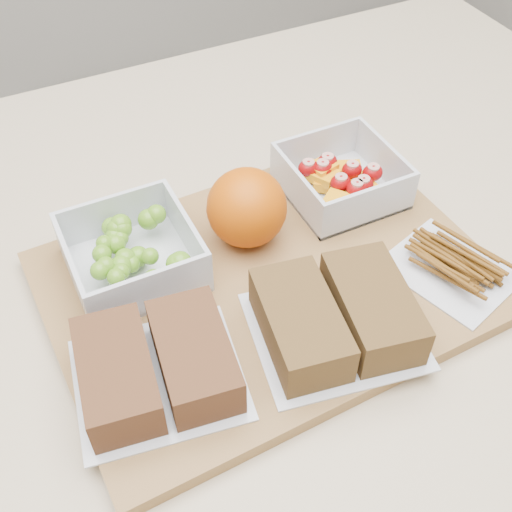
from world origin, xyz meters
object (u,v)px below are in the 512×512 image
(cutting_board, at_px, (270,283))
(grape_container, at_px, (133,253))
(sandwich_bag_center, at_px, (336,317))
(sandwich_bag_left, at_px, (156,366))
(pretzel_bag, at_px, (453,262))
(fruit_container, at_px, (341,180))
(orange, at_px, (247,208))

(cutting_board, bearing_deg, grape_container, 146.60)
(sandwich_bag_center, bearing_deg, grape_container, 131.80)
(sandwich_bag_left, xyz_separation_m, sandwich_bag_center, (0.16, -0.02, 0.00))
(grape_container, bearing_deg, cutting_board, -31.33)
(cutting_board, height_order, pretzel_bag, pretzel_bag)
(fruit_container, height_order, orange, orange)
(grape_container, xyz_separation_m, fruit_container, (0.24, 0.01, -0.00))
(sandwich_bag_left, relative_size, pretzel_bag, 1.14)
(sandwich_bag_left, bearing_deg, orange, 41.01)
(fruit_container, relative_size, sandwich_bag_center, 0.69)
(grape_container, distance_m, fruit_container, 0.24)
(cutting_board, relative_size, sandwich_bag_center, 2.52)
(fruit_container, bearing_deg, sandwich_bag_center, -122.45)
(orange, bearing_deg, sandwich_bag_center, -82.82)
(fruit_container, bearing_deg, sandwich_bag_left, -151.89)
(cutting_board, distance_m, orange, 0.08)
(sandwich_bag_left, relative_size, sandwich_bag_center, 0.94)
(orange, bearing_deg, cutting_board, -94.18)
(fruit_container, bearing_deg, cutting_board, -148.01)
(fruit_container, distance_m, orange, 0.12)
(grape_container, distance_m, sandwich_bag_left, 0.13)
(cutting_board, distance_m, sandwich_bag_center, 0.09)
(cutting_board, relative_size, orange, 5.20)
(cutting_board, xyz_separation_m, sandwich_bag_left, (-0.14, -0.06, 0.03))
(grape_container, bearing_deg, fruit_container, 2.21)
(fruit_container, relative_size, sandwich_bag_left, 0.73)
(grape_container, height_order, orange, orange)
(fruit_container, bearing_deg, orange, -171.93)
(pretzel_bag, bearing_deg, grape_container, 153.29)
(fruit_container, bearing_deg, pretzel_bag, -75.96)
(cutting_board, relative_size, pretzel_bag, 3.04)
(cutting_board, height_order, grape_container, grape_container)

